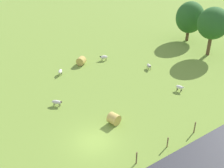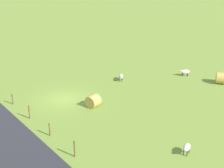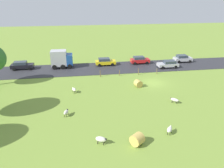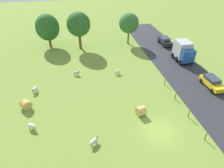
{
  "view_description": "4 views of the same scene",
  "coord_description": "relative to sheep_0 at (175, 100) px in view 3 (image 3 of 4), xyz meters",
  "views": [
    {
      "loc": [
        17.35,
        -9.71,
        17.59
      ],
      "look_at": [
        -5.84,
        5.98,
        1.64
      ],
      "focal_mm": 43.5,
      "sensor_mm": 36.0,
      "label": 1
    },
    {
      "loc": [
        14.63,
        25.99,
        13.68
      ],
      "look_at": [
        -3.14,
        3.57,
        1.98
      ],
      "focal_mm": 52.69,
      "sensor_mm": 36.0,
      "label": 2
    },
    {
      "loc": [
        -32.95,
        12.25,
        14.08
      ],
      "look_at": [
        -2.48,
        7.69,
        1.3
      ],
      "focal_mm": 34.38,
      "sensor_mm": 36.0,
      "label": 3
    },
    {
      "loc": [
        -8.32,
        -14.72,
        17.15
      ],
      "look_at": [
        -4.02,
        8.02,
        1.83
      ],
      "focal_mm": 31.71,
      "sensor_mm": 36.0,
      "label": 4
    }
  ],
  "objects": [
    {
      "name": "ground_plane",
      "position": [
        7.59,
        0.44,
        -0.48
      ],
      "size": [
        160.0,
        160.0,
        0.0
      ],
      "primitive_type": "plane",
      "color": "olive"
    },
    {
      "name": "road_strip",
      "position": [
        16.94,
        0.44,
        -0.45
      ],
      "size": [
        8.0,
        80.0,
        0.06
      ],
      "primitive_type": "cube",
      "color": "#2D2D33",
      "rests_on": "ground_plane"
    },
    {
      "name": "sheep_0",
      "position": [
        0.0,
        0.0,
        0.0
      ],
      "size": [
        1.18,
        1.15,
        0.72
      ],
      "color": "beige",
      "rests_on": "ground_plane"
    },
    {
      "name": "sheep_1",
      "position": [
        -7.44,
        11.14,
        0.06
      ],
      "size": [
        0.98,
        1.27,
        0.83
      ],
      "color": "silver",
      "rests_on": "ground_plane"
    },
    {
      "name": "sheep_2",
      "position": [
        5.56,
        14.03,
        0.06
      ],
      "size": [
        1.08,
        0.81,
        0.79
      ],
      "color": "silver",
      "rests_on": "ground_plane"
    },
    {
      "name": "sheep_3",
      "position": [
        -1.3,
        14.93,
        0.03
      ],
      "size": [
        1.17,
        0.78,
        0.75
      ],
      "color": "beige",
      "rests_on": "ground_plane"
    },
    {
      "name": "sheep_4",
      "position": [
        -6.8,
        3.55,
        0.04
      ],
      "size": [
        1.15,
        1.0,
        0.77
      ],
      "color": "silver",
      "rests_on": "ground_plane"
    },
    {
      "name": "hay_bale_0",
      "position": [
        -8.09,
        7.54,
        0.13
      ],
      "size": [
        1.64,
        1.61,
        1.23
      ],
      "primitive_type": "cylinder",
      "rotation": [
        1.57,
        0.0,
        0.65
      ],
      "color": "tan",
      "rests_on": "ground_plane"
    },
    {
      "name": "hay_bale_1",
      "position": [
        6.35,
        3.56,
        0.1
      ],
      "size": [
        1.31,
        1.4,
        1.17
      ],
      "primitive_type": "cylinder",
      "rotation": [
        1.57,
        0.0,
        1.82
      ],
      "color": "tan",
      "rests_on": "ground_plane"
    },
    {
      "name": "fence_post_0",
      "position": [
        12.04,
        -1.66,
        0.04
      ],
      "size": [
        0.12,
        0.12,
        1.06
      ],
      "primitive_type": "cylinder",
      "color": "brown",
      "rests_on": "ground_plane"
    },
    {
      "name": "fence_post_1",
      "position": [
        12.04,
        2.0,
        0.15
      ],
      "size": [
        0.12,
        0.12,
        1.27
      ],
      "primitive_type": "cylinder",
      "color": "brown",
      "rests_on": "ground_plane"
    },
    {
      "name": "fence_post_2",
      "position": [
        12.04,
        5.66,
        0.07
      ],
      "size": [
        0.12,
        0.12,
        1.11
      ],
      "primitive_type": "cylinder",
      "color": "brown",
      "rests_on": "ground_plane"
    },
    {
      "name": "fence_post_3",
      "position": [
        12.04,
        9.32,
        0.16
      ],
      "size": [
        0.12,
        0.12,
        1.29
      ],
      "primitive_type": "cylinder",
      "color": "brown",
      "rests_on": "ground_plane"
    },
    {
      "name": "truck_0",
      "position": [
        18.67,
        16.72,
        1.45
      ],
      "size": [
        2.72,
        4.29,
        3.62
      ],
      "color": "#1E4C99",
      "rests_on": "road_strip"
    },
    {
      "name": "car_0",
      "position": [
        18.96,
        -0.11,
        0.4
      ],
      "size": [
        1.97,
        4.12,
        1.59
      ],
      "color": "red",
      "rests_on": "road_strip"
    },
    {
      "name": "car_1",
      "position": [
        18.88,
        7.58,
        0.38
      ],
      "size": [
        2.0,
        4.3,
        1.55
      ],
      "color": "yellow",
      "rests_on": "road_strip"
    },
    {
      "name": "car_2",
      "position": [
        18.67,
        24.71,
        0.41
      ],
      "size": [
        1.99,
        4.43,
        1.61
      ],
      "color": "black",
      "rests_on": "road_strip"
    },
    {
      "name": "car_3",
      "position": [
        15.32,
        -5.27,
        0.36
      ],
      "size": [
        2.09,
        4.26,
        1.49
      ],
      "color": "#B7B7BC",
      "rests_on": "road_strip"
    },
    {
      "name": "car_4",
      "position": [
        18.79,
        -10.08,
        0.39
      ],
      "size": [
        2.11,
        3.98,
        1.57
      ],
      "color": "#B7B7BC",
      "rests_on": "road_strip"
    }
  ]
}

